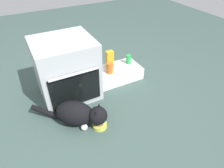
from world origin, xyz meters
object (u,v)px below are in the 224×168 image
at_px(juice_carton, 110,60).
at_px(soda_can, 128,59).
at_px(pantry_cabinet, 117,73).
at_px(cat, 79,114).
at_px(sauce_jar, 110,68).
at_px(oven, 66,69).
at_px(food_bowl, 100,125).

relative_size(juice_carton, soda_can, 2.00).
xyz_separation_m(juice_carton, soda_can, (0.27, -0.01, -0.06)).
bearing_deg(soda_can, pantry_cabinet, -167.57).
bearing_deg(cat, pantry_cabinet, 76.42).
distance_m(pantry_cabinet, soda_can, 0.23).
height_order(sauce_jar, juice_carton, juice_carton).
height_order(oven, juice_carton, oven).
bearing_deg(cat, oven, 123.90).
xyz_separation_m(sauce_jar, soda_can, (0.32, 0.09, -0.01)).
height_order(oven, sauce_jar, oven).
bearing_deg(food_bowl, sauce_jar, 54.71).
distance_m(oven, juice_carton, 0.57).
distance_m(oven, soda_can, 0.85).
relative_size(oven, sauce_jar, 4.86).
bearing_deg(pantry_cabinet, food_bowl, -130.94).
height_order(cat, soda_can, soda_can).
height_order(cat, juice_carton, juice_carton).
distance_m(pantry_cabinet, cat, 0.88).
xyz_separation_m(oven, sauce_jar, (0.52, -0.04, -0.12)).
bearing_deg(soda_can, sauce_jar, -164.69).
xyz_separation_m(cat, soda_can, (0.90, 0.56, 0.08)).
xyz_separation_m(pantry_cabinet, cat, (-0.71, -0.51, 0.06)).
xyz_separation_m(pantry_cabinet, juice_carton, (-0.09, 0.05, 0.20)).
bearing_deg(sauce_jar, food_bowl, -125.29).
xyz_separation_m(oven, cat, (-0.06, -0.50, -0.20)).
xyz_separation_m(food_bowl, sauce_jar, (0.42, 0.60, 0.20)).
distance_m(oven, sauce_jar, 0.53).
height_order(oven, cat, oven).
bearing_deg(soda_can, food_bowl, -137.38).
distance_m(cat, sauce_jar, 0.75).
relative_size(pantry_cabinet, cat, 0.92).
height_order(pantry_cabinet, soda_can, soda_can).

